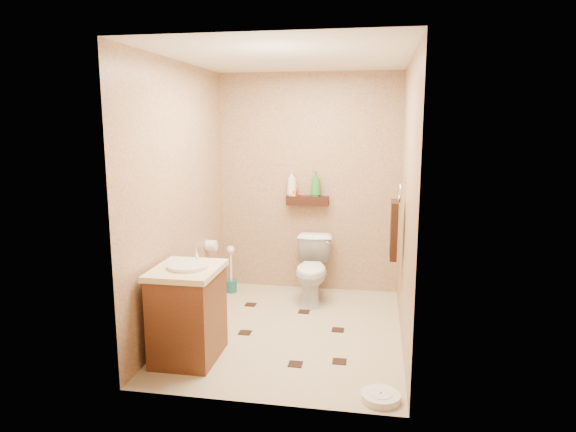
# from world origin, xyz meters

# --- Properties ---
(ground) EXTENTS (2.50, 2.50, 0.00)m
(ground) POSITION_xyz_m (0.00, 0.00, 0.00)
(ground) COLOR #C4B48F
(ground) RESTS_ON ground
(wall_back) EXTENTS (2.00, 0.04, 2.40)m
(wall_back) POSITION_xyz_m (0.00, 1.25, 1.20)
(wall_back) COLOR tan
(wall_back) RESTS_ON ground
(wall_front) EXTENTS (2.00, 0.04, 2.40)m
(wall_front) POSITION_xyz_m (0.00, -1.25, 1.20)
(wall_front) COLOR tan
(wall_front) RESTS_ON ground
(wall_left) EXTENTS (0.04, 2.50, 2.40)m
(wall_left) POSITION_xyz_m (-1.00, 0.00, 1.20)
(wall_left) COLOR tan
(wall_left) RESTS_ON ground
(wall_right) EXTENTS (0.04, 2.50, 2.40)m
(wall_right) POSITION_xyz_m (1.00, 0.00, 1.20)
(wall_right) COLOR tan
(wall_right) RESTS_ON ground
(ceiling) EXTENTS (2.00, 2.50, 0.02)m
(ceiling) POSITION_xyz_m (0.00, 0.00, 2.40)
(ceiling) COLOR white
(ceiling) RESTS_ON wall_back
(wall_shelf) EXTENTS (0.46, 0.14, 0.10)m
(wall_shelf) POSITION_xyz_m (0.00, 1.17, 1.02)
(wall_shelf) COLOR #33160D
(wall_shelf) RESTS_ON wall_back
(floor_accents) EXTENTS (1.12, 1.34, 0.01)m
(floor_accents) POSITION_xyz_m (0.05, -0.03, 0.00)
(floor_accents) COLOR black
(floor_accents) RESTS_ON ground
(toilet) EXTENTS (0.40, 0.67, 0.67)m
(toilet) POSITION_xyz_m (0.11, 0.83, 0.33)
(toilet) COLOR white
(toilet) RESTS_ON ground
(vanity) EXTENTS (0.51, 0.62, 0.87)m
(vanity) POSITION_xyz_m (-0.70, -0.67, 0.39)
(vanity) COLOR brown
(vanity) RESTS_ON ground
(bathroom_scale) EXTENTS (0.33, 0.33, 0.05)m
(bathroom_scale) POSITION_xyz_m (0.82, -1.07, 0.03)
(bathroom_scale) COLOR white
(bathroom_scale) RESTS_ON ground
(toilet_brush) EXTENTS (0.12, 0.12, 0.53)m
(toilet_brush) POSITION_xyz_m (-0.82, 0.94, 0.19)
(toilet_brush) COLOR #175C55
(toilet_brush) RESTS_ON ground
(towel_ring) EXTENTS (0.12, 0.30, 0.76)m
(towel_ring) POSITION_xyz_m (0.91, 0.25, 0.95)
(towel_ring) COLOR silver
(towel_ring) RESTS_ON wall_right
(toilet_paper) EXTENTS (0.12, 0.11, 0.12)m
(toilet_paper) POSITION_xyz_m (-0.94, 0.65, 0.60)
(toilet_paper) COLOR white
(toilet_paper) RESTS_ON wall_left
(bottle_a) EXTENTS (0.12, 0.12, 0.28)m
(bottle_a) POSITION_xyz_m (-0.17, 1.17, 1.21)
(bottle_a) COLOR silver
(bottle_a) RESTS_ON wall_shelf
(bottle_b) EXTENTS (0.09, 0.09, 0.18)m
(bottle_b) POSITION_xyz_m (-0.16, 1.17, 1.16)
(bottle_b) COLOR yellow
(bottle_b) RESTS_ON wall_shelf
(bottle_c) EXTENTS (0.14, 0.14, 0.13)m
(bottle_c) POSITION_xyz_m (-0.16, 1.17, 1.13)
(bottle_c) COLOR red
(bottle_c) RESTS_ON wall_shelf
(bottle_d) EXTENTS (0.15, 0.15, 0.28)m
(bottle_d) POSITION_xyz_m (0.09, 1.17, 1.21)
(bottle_d) COLOR #2E822B
(bottle_d) RESTS_ON wall_shelf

